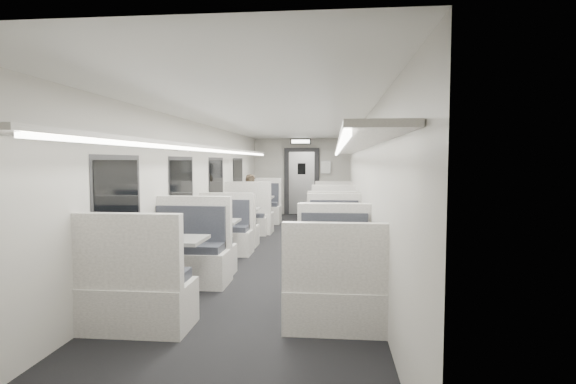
% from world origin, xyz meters
% --- Properties ---
extents(room, '(3.24, 12.24, 2.64)m').
position_xyz_m(room, '(0.00, 0.00, 1.20)').
color(room, black).
rests_on(room, ground).
extents(booth_left_a, '(1.13, 2.28, 1.22)m').
position_xyz_m(booth_left_a, '(-1.00, 3.07, 0.41)').
color(booth_left_a, white).
rests_on(booth_left_a, room).
extents(booth_left_b, '(0.97, 1.96, 1.05)m').
position_xyz_m(booth_left_b, '(-1.00, 1.32, 0.35)').
color(booth_left_b, white).
rests_on(booth_left_b, room).
extents(booth_left_c, '(1.02, 2.07, 1.11)m').
position_xyz_m(booth_left_c, '(-1.00, -0.93, 0.37)').
color(booth_left_c, white).
rests_on(booth_left_c, room).
extents(booth_left_d, '(1.11, 2.25, 1.20)m').
position_xyz_m(booth_left_d, '(-1.00, -3.03, 0.40)').
color(booth_left_d, white).
rests_on(booth_left_d, room).
extents(booth_right_a, '(1.04, 2.11, 1.13)m').
position_xyz_m(booth_right_a, '(1.00, 3.55, 0.38)').
color(booth_right_a, white).
rests_on(booth_right_a, room).
extents(booth_right_b, '(1.03, 2.09, 1.12)m').
position_xyz_m(booth_right_b, '(1.00, 1.46, 0.37)').
color(booth_right_b, white).
rests_on(booth_right_b, room).
extents(booth_right_c, '(1.01, 2.04, 1.09)m').
position_xyz_m(booth_right_c, '(1.00, -0.67, 0.36)').
color(booth_right_c, white).
rests_on(booth_right_c, room).
extents(booth_right_d, '(1.02, 2.08, 1.11)m').
position_xyz_m(booth_right_d, '(1.00, -2.89, 0.37)').
color(booth_right_d, white).
rests_on(booth_right_d, room).
extents(passenger, '(0.53, 0.37, 1.39)m').
position_xyz_m(passenger, '(-0.96, 2.30, 0.69)').
color(passenger, black).
rests_on(passenger, room).
extents(window_a, '(0.02, 1.18, 0.84)m').
position_xyz_m(window_a, '(-1.49, 3.40, 1.35)').
color(window_a, black).
rests_on(window_a, room).
extents(window_b, '(0.02, 1.18, 0.84)m').
position_xyz_m(window_b, '(-1.49, 1.20, 1.35)').
color(window_b, black).
rests_on(window_b, room).
extents(window_c, '(0.02, 1.18, 0.84)m').
position_xyz_m(window_c, '(-1.49, -1.00, 1.35)').
color(window_c, black).
rests_on(window_c, room).
extents(window_d, '(0.02, 1.18, 0.84)m').
position_xyz_m(window_d, '(-1.49, -3.20, 1.35)').
color(window_d, black).
rests_on(window_d, room).
extents(luggage_rack_left, '(0.46, 10.40, 0.09)m').
position_xyz_m(luggage_rack_left, '(-1.24, -0.30, 1.92)').
color(luggage_rack_left, white).
rests_on(luggage_rack_left, room).
extents(luggage_rack_right, '(0.46, 10.40, 0.09)m').
position_xyz_m(luggage_rack_right, '(1.24, -0.30, 1.92)').
color(luggage_rack_right, white).
rests_on(luggage_rack_right, room).
extents(vestibule_door, '(1.10, 0.13, 2.10)m').
position_xyz_m(vestibule_door, '(0.00, 5.93, 1.04)').
color(vestibule_door, black).
rests_on(vestibule_door, room).
extents(exit_sign, '(0.62, 0.12, 0.16)m').
position_xyz_m(exit_sign, '(0.00, 5.44, 2.28)').
color(exit_sign, black).
rests_on(exit_sign, room).
extents(wall_notice, '(0.32, 0.02, 0.40)m').
position_xyz_m(wall_notice, '(0.75, 5.92, 1.50)').
color(wall_notice, white).
rests_on(wall_notice, room).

